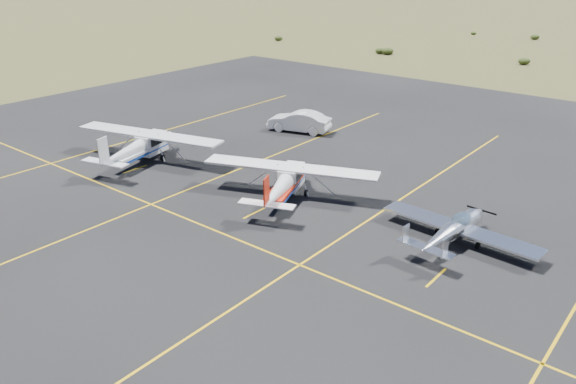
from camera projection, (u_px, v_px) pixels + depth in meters
ground at (399, 232)px, 29.54m from camera, size 1600.00×1600.00×0.00m
apron at (295, 198)px, 33.58m from camera, size 72.00×72.00×0.02m
aircraft_low_wing at (454, 229)px, 27.93m from camera, size 6.04×8.41×1.83m
aircraft_cessna at (285, 182)px, 32.84m from camera, size 7.60×10.42×2.70m
aircraft_plain at (139, 146)px, 38.63m from camera, size 7.46×11.33×2.88m
sedan at (299, 121)px, 45.81m from camera, size 3.18×5.42×1.69m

